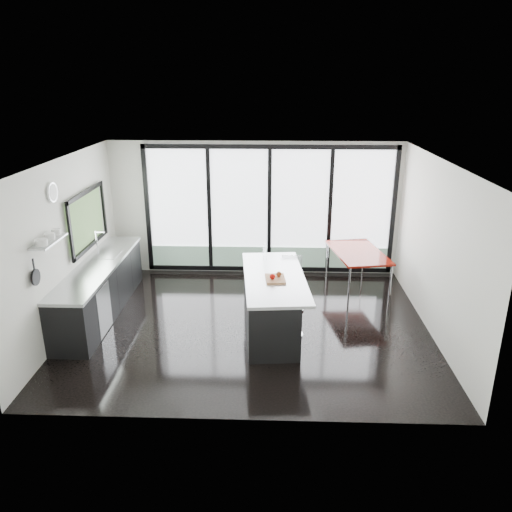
{
  "coord_description": "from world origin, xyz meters",
  "views": [
    {
      "loc": [
        0.39,
        -7.61,
        3.99
      ],
      "look_at": [
        0.1,
        0.3,
        1.15
      ],
      "focal_mm": 35.0,
      "sensor_mm": 36.0,
      "label": 1
    }
  ],
  "objects_px": {
    "bar_stool_near": "(291,317)",
    "red_table": "(357,271)",
    "island": "(270,302)",
    "bar_stool_far": "(291,290)"
  },
  "relations": [
    {
      "from": "bar_stool_near",
      "to": "island",
      "type": "bearing_deg",
      "value": 124.05
    },
    {
      "from": "island",
      "to": "bar_stool_far",
      "type": "height_order",
      "value": "island"
    },
    {
      "from": "bar_stool_near",
      "to": "red_table",
      "type": "height_order",
      "value": "red_table"
    },
    {
      "from": "island",
      "to": "bar_stool_near",
      "type": "distance_m",
      "value": 0.45
    },
    {
      "from": "bar_stool_far",
      "to": "red_table",
      "type": "relative_size",
      "value": 0.49
    },
    {
      "from": "bar_stool_near",
      "to": "bar_stool_far",
      "type": "distance_m",
      "value": 0.97
    },
    {
      "from": "bar_stool_near",
      "to": "bar_stool_far",
      "type": "relative_size",
      "value": 0.84
    },
    {
      "from": "island",
      "to": "bar_stool_near",
      "type": "height_order",
      "value": "island"
    },
    {
      "from": "bar_stool_near",
      "to": "red_table",
      "type": "distance_m",
      "value": 2.27
    },
    {
      "from": "bar_stool_near",
      "to": "red_table",
      "type": "xyz_separation_m",
      "value": [
        1.34,
        1.84,
        0.09
      ]
    }
  ]
}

